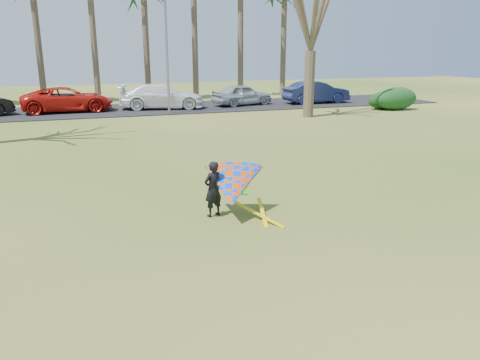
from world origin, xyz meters
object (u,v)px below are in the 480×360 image
object	(u,v)px
bare_tree_right	(312,5)
kite_flyer	(231,186)
streetlight	(169,43)
car_2	(68,99)
car_5	(316,92)
car_3	(162,96)
car_4	(242,95)

from	to	relation	value
bare_tree_right	kite_flyer	xyz separation A→B (m)	(-10.07, -15.55, -5.73)
kite_flyer	bare_tree_right	bearing A→B (deg)	57.06
streetlight	car_2	world-z (taller)	streetlight
car_5	car_3	bearing A→B (deg)	88.35
streetlight	kite_flyer	size ratio (longest dim) A/B	3.35
bare_tree_right	car_2	size ratio (longest dim) A/B	1.58
bare_tree_right	car_3	distance (m)	11.80
car_2	car_5	distance (m)	18.03
car_4	car_5	bearing A→B (deg)	-109.03
car_3	car_5	distance (m)	11.80
car_4	car_5	distance (m)	5.87
car_3	kite_flyer	size ratio (longest dim) A/B	2.44
kite_flyer	car_2	bearing A→B (deg)	100.42
bare_tree_right	car_5	distance (m)	9.18
bare_tree_right	streetlight	size ratio (longest dim) A/B	1.15
streetlight	car_2	bearing A→B (deg)	154.94
car_2	kite_flyer	bearing A→B (deg)	-172.11
streetlight	car_2	distance (m)	7.90
car_3	car_4	xyz separation A→B (m)	(5.95, 0.10, -0.07)
streetlight	car_3	size ratio (longest dim) A/B	1.37
kite_flyer	car_4	bearing A→B (deg)	70.16
car_2	car_3	size ratio (longest dim) A/B	1.00
car_2	car_3	distance (m)	6.23
bare_tree_right	streetlight	bearing A→B (deg)	152.97
car_4	kite_flyer	size ratio (longest dim) A/B	1.90
streetlight	car_2	size ratio (longest dim) A/B	1.38
car_5	streetlight	bearing A→B (deg)	100.89
streetlight	car_5	size ratio (longest dim) A/B	1.59
bare_tree_right	car_3	xyz separation A→B (m)	(-8.00, 6.57, -5.66)
car_3	car_2	bearing A→B (deg)	97.62
streetlight	kite_flyer	world-z (taller)	streetlight
car_2	car_4	size ratio (longest dim) A/B	1.28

